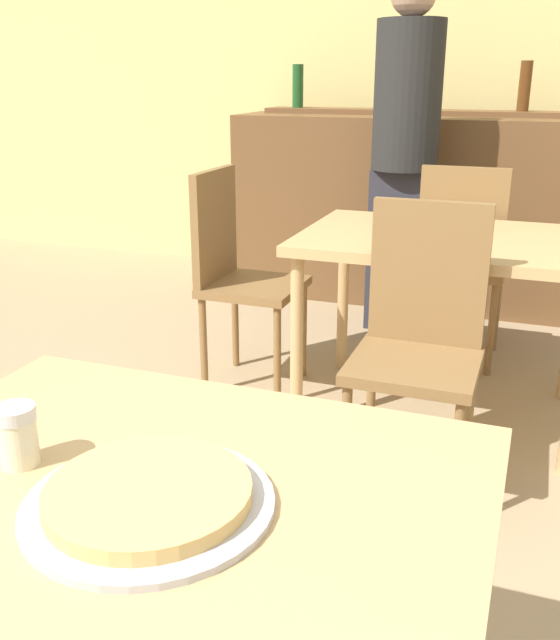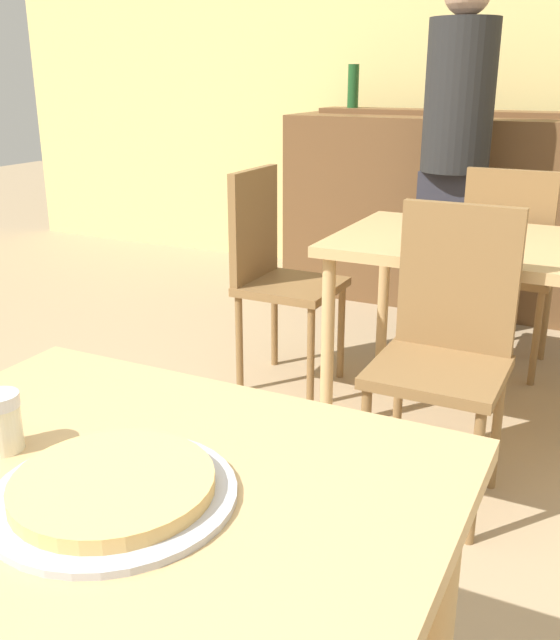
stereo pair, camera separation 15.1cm
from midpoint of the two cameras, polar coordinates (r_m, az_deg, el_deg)
wall_back at (r=4.82m, az=20.60°, el=18.77°), size 8.00×0.05×2.80m
dining_table_near at (r=1.18m, az=-9.06°, el=-16.61°), size 1.00×0.82×0.74m
dining_table_far at (r=2.82m, az=17.60°, el=4.45°), size 1.12×0.78×0.75m
bar_counter at (r=4.39m, az=18.53°, el=7.84°), size 2.60×0.56×1.10m
bar_back_shelf at (r=4.46m, az=19.90°, el=15.78°), size 2.39×0.24×0.32m
chair_far_side_front at (r=2.33m, az=15.03°, el=-1.34°), size 0.40×0.40×0.95m
chair_far_side_back at (r=3.39m, az=18.99°, el=4.63°), size 0.40×0.40×0.95m
chair_far_side_left at (r=3.10m, az=0.94°, el=4.43°), size 0.40×0.40×0.95m
pizza_tray at (r=1.09m, az=-9.26°, el=-13.31°), size 0.37×0.37×0.04m
cheese_shaker at (r=1.25m, az=-18.17°, el=-7.81°), size 0.07×0.07×0.10m
person_standing at (r=3.79m, az=15.03°, el=13.27°), size 0.34×0.34×1.81m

